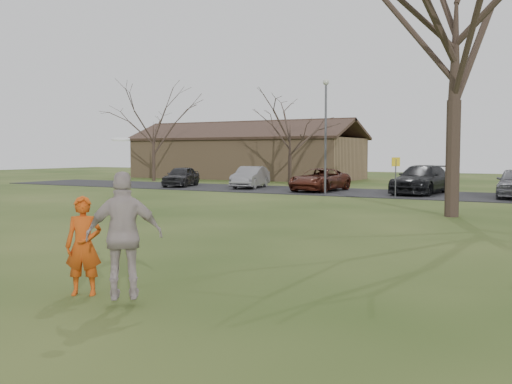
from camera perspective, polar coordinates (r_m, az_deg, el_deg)
ground at (r=9.08m, az=-12.63°, el=-11.05°), size 120.00×120.00×0.00m
parking_strip at (r=32.15m, az=18.55°, el=-0.35°), size 62.00×6.50×0.04m
player_defender at (r=9.80m, az=-16.78°, el=-5.15°), size 0.71×0.64×1.63m
car_0 at (r=38.81m, az=-7.45°, el=1.57°), size 2.69×4.27×1.35m
car_1 at (r=36.88m, az=-0.56°, el=1.49°), size 2.29×4.40×1.38m
car_2 at (r=34.16m, az=6.34°, el=1.23°), size 2.51×4.92×1.33m
car_3 at (r=32.94m, az=16.14°, el=1.20°), size 2.71×5.61×1.57m
catching_play at (r=8.85m, az=-12.96°, el=-4.21°), size 1.17×1.08×2.45m
building at (r=51.49m, az=-1.01°, el=3.54°), size 20.60×8.50×5.14m
lamp_post at (r=31.40m, az=6.95°, el=6.94°), size 0.34×0.34×6.27m
sign_yellow at (r=29.60m, az=13.73°, el=2.16°), size 0.35×0.35×2.08m
big_tree at (r=22.36m, az=19.28°, el=15.80°), size 9.00×9.00×14.00m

